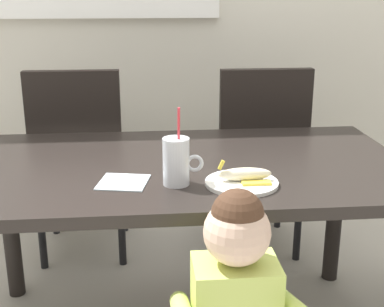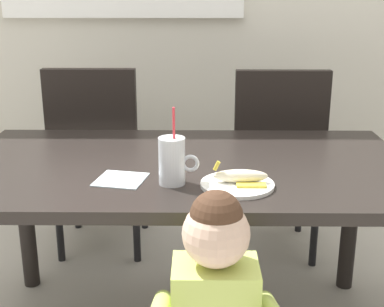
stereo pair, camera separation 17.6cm
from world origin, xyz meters
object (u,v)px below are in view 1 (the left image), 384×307
object	(u,v)px
snack_plate	(242,183)
peeled_banana	(246,175)
toddler_standing	(235,302)
dining_table	(183,186)
dining_chair_left	(80,154)
dining_chair_right	(258,151)
paper_napkin	(123,182)
milk_cup	(177,164)

from	to	relation	value
snack_plate	peeled_banana	distance (m)	0.03
toddler_standing	snack_plate	xyz separation A→B (m)	(0.08, 0.36, 0.19)
dining_table	toddler_standing	world-z (taller)	toddler_standing
dining_table	dining_chair_left	xyz separation A→B (m)	(-0.45, 0.69, -0.08)
peeled_banana	dining_chair_right	bearing A→B (deg)	74.81
dining_table	paper_napkin	distance (m)	0.29
dining_chair_right	snack_plate	xyz separation A→B (m)	(-0.25, -0.89, 0.18)
dining_chair_left	milk_cup	world-z (taller)	milk_cup
dining_chair_right	toddler_standing	xyz separation A→B (m)	(-0.33, -1.24, -0.02)
peeled_banana	paper_napkin	xyz separation A→B (m)	(-0.38, 0.05, -0.03)
toddler_standing	snack_plate	size ratio (longest dim) A/B	3.64
dining_chair_left	peeled_banana	distance (m)	1.13
dining_chair_left	toddler_standing	bearing A→B (deg)	112.68
dining_table	dining_chair_left	distance (m)	0.82
toddler_standing	peeled_banana	bearing A→B (deg)	75.93
dining_chair_left	peeled_banana	xyz separation A→B (m)	(0.62, -0.92, 0.20)
milk_cup	snack_plate	bearing A→B (deg)	-6.70
snack_plate	dining_table	bearing A→B (deg)	125.19
toddler_standing	dining_chair_right	bearing A→B (deg)	75.14
dining_table	snack_plate	bearing A→B (deg)	-54.81
dining_chair_left	toddler_standing	distance (m)	1.39
toddler_standing	paper_napkin	xyz separation A→B (m)	(-0.29, 0.41, 0.19)
dining_chair_right	paper_napkin	distance (m)	1.06
toddler_standing	milk_cup	distance (m)	0.47
snack_plate	dining_chair_right	bearing A→B (deg)	74.13
snack_plate	peeled_banana	world-z (taller)	peeled_banana
toddler_standing	milk_cup	xyz separation A→B (m)	(-0.12, 0.38, 0.25)
paper_napkin	toddler_standing	bearing A→B (deg)	-54.35
dining_chair_right	snack_plate	bearing A→B (deg)	74.13
dining_chair_right	milk_cup	world-z (taller)	milk_cup
dining_chair_left	dining_chair_right	bearing A→B (deg)	177.70
dining_chair_left	dining_chair_right	distance (m)	0.87
peeled_banana	paper_napkin	distance (m)	0.39
dining_chair_right	paper_napkin	world-z (taller)	dining_chair_right
paper_napkin	dining_chair_right	bearing A→B (deg)	53.31
dining_chair_right	peeled_banana	bearing A→B (deg)	74.81
toddler_standing	milk_cup	world-z (taller)	milk_cup
toddler_standing	snack_plate	world-z (taller)	toddler_standing
milk_cup	paper_napkin	bearing A→B (deg)	170.40
milk_cup	snack_plate	xyz separation A→B (m)	(0.20, -0.02, -0.06)
toddler_standing	paper_napkin	size ratio (longest dim) A/B	5.59
dining_chair_left	dining_chair_right	xyz separation A→B (m)	(0.86, -0.03, 0.00)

